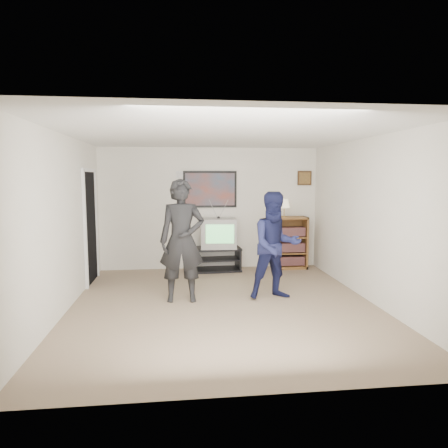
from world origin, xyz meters
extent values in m
cube|color=#77614C|center=(0.00, 0.00, 0.00)|extent=(4.50, 5.00, 0.01)
cube|color=white|center=(0.00, 0.00, 2.50)|extent=(4.50, 5.00, 0.01)
cube|color=silver|center=(0.00, 2.50, 1.25)|extent=(4.50, 0.01, 2.50)
cube|color=silver|center=(-2.25, 0.00, 1.25)|extent=(0.01, 5.00, 2.50)
cube|color=silver|center=(2.25, 0.00, 1.25)|extent=(0.01, 5.00, 2.50)
cube|color=black|center=(0.11, 2.23, 0.46)|extent=(0.99, 0.59, 0.04)
cube|color=black|center=(0.11, 2.23, 0.02)|extent=(0.99, 0.59, 0.04)
cube|color=black|center=(-0.34, 2.23, 0.24)|extent=(0.07, 0.51, 0.48)
cube|color=black|center=(0.56, 2.23, 0.24)|extent=(0.07, 0.51, 0.48)
imported|color=black|center=(-0.60, 0.30, 0.94)|extent=(0.69, 0.46, 1.87)
imported|color=#181C44|center=(0.84, 0.26, 0.84)|extent=(0.88, 0.72, 1.68)
cube|color=white|center=(-0.64, 0.52, 1.23)|extent=(0.06, 0.11, 0.03)
cube|color=white|center=(0.85, 0.47, 0.95)|extent=(0.06, 0.14, 0.04)
cube|color=black|center=(0.00, 2.48, 1.65)|extent=(1.10, 0.03, 0.75)
cube|color=white|center=(-0.55, 2.48, 1.95)|extent=(0.28, 0.02, 0.14)
cube|color=#3E2713|center=(2.00, 2.48, 1.88)|extent=(0.30, 0.03, 0.30)
cube|color=black|center=(-2.23, 1.60, 1.00)|extent=(0.03, 0.85, 2.00)
camera|label=1|loc=(-0.65, -5.73, 1.89)|focal=32.00mm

